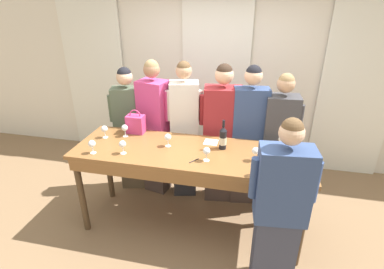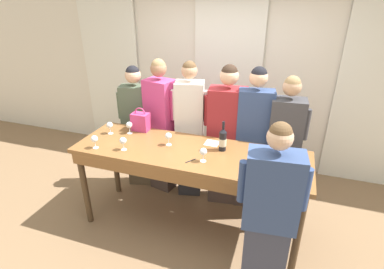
{
  "view_description": "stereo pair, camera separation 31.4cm",
  "coord_description": "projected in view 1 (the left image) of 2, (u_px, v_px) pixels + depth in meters",
  "views": [
    {
      "loc": [
        0.62,
        -2.69,
        2.49
      ],
      "look_at": [
        0.0,
        0.08,
        1.15
      ],
      "focal_mm": 28.0,
      "sensor_mm": 36.0,
      "label": 1
    },
    {
      "loc": [
        0.92,
        -2.61,
        2.49
      ],
      "look_at": [
        0.0,
        0.08,
        1.15
      ],
      "focal_mm": 28.0,
      "sensor_mm": 36.0,
      "label": 2
    }
  ],
  "objects": [
    {
      "name": "napkin",
      "position": [
        211.0,
        142.0,
        3.31
      ],
      "size": [
        0.15,
        0.15,
        0.0
      ],
      "color": "white",
      "rests_on": "tasting_bar"
    },
    {
      "name": "wine_glass_back_right",
      "position": [
        92.0,
        144.0,
        3.04
      ],
      "size": [
        0.07,
        0.07,
        0.14
      ],
      "color": "white",
      "rests_on": "tasting_bar"
    },
    {
      "name": "guest_navy_coat",
      "position": [
        248.0,
        136.0,
        3.61
      ],
      "size": [
        0.52,
        0.26,
        1.79
      ],
      "color": "#473833",
      "rests_on": "ground_plane"
    },
    {
      "name": "ground_plane",
      "position": [
        191.0,
        225.0,
        3.56
      ],
      "size": [
        18.0,
        18.0,
        0.0
      ],
      "primitive_type": "plane",
      "color": "#846647"
    },
    {
      "name": "curtain_panel_center",
      "position": [
        215.0,
        78.0,
        4.48
      ],
      "size": [
        0.99,
        0.03,
        2.69
      ],
      "color": "white",
      "rests_on": "ground_plane"
    },
    {
      "name": "wine_glass_near_host",
      "position": [
        104.0,
        129.0,
        3.38
      ],
      "size": [
        0.07,
        0.07,
        0.14
      ],
      "color": "white",
      "rests_on": "tasting_bar"
    },
    {
      "name": "wine_glass_front_mid",
      "position": [
        258.0,
        166.0,
        2.66
      ],
      "size": [
        0.07,
        0.07,
        0.14
      ],
      "color": "white",
      "rests_on": "tasting_bar"
    },
    {
      "name": "wine_bottle",
      "position": [
        223.0,
        138.0,
        3.12
      ],
      "size": [
        0.08,
        0.08,
        0.32
      ],
      "color": "black",
      "rests_on": "tasting_bar"
    },
    {
      "name": "wine_glass_back_mid",
      "position": [
        256.0,
        151.0,
        2.9
      ],
      "size": [
        0.07,
        0.07,
        0.14
      ],
      "color": "white",
      "rests_on": "tasting_bar"
    },
    {
      "name": "wine_glass_center_right",
      "position": [
        122.0,
        144.0,
        3.03
      ],
      "size": [
        0.07,
        0.07,
        0.14
      ],
      "color": "white",
      "rests_on": "tasting_bar"
    },
    {
      "name": "guest_cream_sweater",
      "position": [
        184.0,
        131.0,
        3.77
      ],
      "size": [
        0.46,
        0.32,
        1.8
      ],
      "color": "#28282D",
      "rests_on": "ground_plane"
    },
    {
      "name": "wall_back",
      "position": [
        216.0,
        73.0,
        4.52
      ],
      "size": [
        12.0,
        0.06,
        2.8
      ],
      "color": "silver",
      "rests_on": "ground_plane"
    },
    {
      "name": "pen",
      "position": [
        194.0,
        161.0,
        2.94
      ],
      "size": [
        0.08,
        0.1,
        0.01
      ],
      "color": "black",
      "rests_on": "tasting_bar"
    },
    {
      "name": "wine_glass_center_left",
      "position": [
        168.0,
        138.0,
        3.18
      ],
      "size": [
        0.07,
        0.07,
        0.14
      ],
      "color": "white",
      "rests_on": "tasting_bar"
    },
    {
      "name": "handbag",
      "position": [
        136.0,
        124.0,
        3.5
      ],
      "size": [
        0.2,
        0.14,
        0.29
      ],
      "color": "#C63870",
      "rests_on": "tasting_bar"
    },
    {
      "name": "wine_glass_front_right",
      "position": [
        125.0,
        128.0,
        3.4
      ],
      "size": [
        0.07,
        0.07,
        0.14
      ],
      "color": "white",
      "rests_on": "tasting_bar"
    },
    {
      "name": "guest_pink_top",
      "position": [
        155.0,
        128.0,
        3.84
      ],
      "size": [
        0.47,
        0.34,
        1.8
      ],
      "color": "#473833",
      "rests_on": "ground_plane"
    },
    {
      "name": "wine_glass_center_mid",
      "position": [
        302.0,
        154.0,
        2.86
      ],
      "size": [
        0.07,
        0.07,
        0.14
      ],
      "color": "white",
      "rests_on": "tasting_bar"
    },
    {
      "name": "tasting_bar",
      "position": [
        190.0,
        161.0,
        3.16
      ],
      "size": [
        2.47,
        0.79,
        1.0
      ],
      "color": "brown",
      "rests_on": "ground_plane"
    },
    {
      "name": "guest_striped_shirt",
      "position": [
        221.0,
        136.0,
        3.68
      ],
      "size": [
        0.56,
        0.33,
        1.79
      ],
      "color": "#473833",
      "rests_on": "ground_plane"
    },
    {
      "name": "guest_beige_cap",
      "position": [
        278.0,
        143.0,
        3.56
      ],
      "size": [
        0.48,
        0.28,
        1.72
      ],
      "color": "#383D51",
      "rests_on": "ground_plane"
    },
    {
      "name": "host_pouring",
      "position": [
        279.0,
        213.0,
        2.45
      ],
      "size": [
        0.53,
        0.28,
        1.7
      ],
      "color": "#383D51",
      "rests_on": "ground_plane"
    },
    {
      "name": "guest_olive_jacket",
      "position": [
        129.0,
        129.0,
        3.93
      ],
      "size": [
        0.48,
        0.3,
        1.69
      ],
      "color": "brown",
      "rests_on": "ground_plane"
    },
    {
      "name": "curtain_panel_right",
      "position": [
        358.0,
        86.0,
        4.09
      ],
      "size": [
        0.99,
        0.03,
        2.69
      ],
      "color": "white",
      "rests_on": "ground_plane"
    },
    {
      "name": "wine_glass_back_left",
      "position": [
        282.0,
        140.0,
        3.14
      ],
      "size": [
        0.07,
        0.07,
        0.14
      ],
      "color": "white",
      "rests_on": "tasting_bar"
    },
    {
      "name": "curtain_panel_left",
      "position": [
        95.0,
        71.0,
        4.87
      ],
      "size": [
        0.99,
        0.03,
        2.69
      ],
      "color": "white",
      "rests_on": "ground_plane"
    },
    {
      "name": "wine_glass_front_left",
      "position": [
        207.0,
        151.0,
        2.9
      ],
      "size": [
        0.07,
        0.07,
        0.14
      ],
      "color": "white",
      "rests_on": "tasting_bar"
    }
  ]
}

